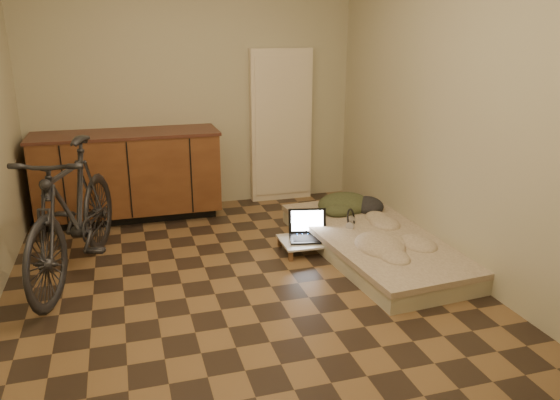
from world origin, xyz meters
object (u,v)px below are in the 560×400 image
object	(u,v)px
bicycle	(72,206)
lap_desk	(316,240)
futon	(376,242)
laptop	(308,232)

from	to	relation	value
bicycle	lap_desk	xyz separation A→B (m)	(2.00, -0.02, -0.50)
bicycle	futon	xyz separation A→B (m)	(2.50, -0.22, -0.51)
laptop	futon	bearing A→B (deg)	-11.49
futon	laptop	size ratio (longest dim) A/B	5.39
bicycle	lap_desk	world-z (taller)	bicycle
laptop	lap_desk	bearing A→B (deg)	-31.22
bicycle	laptop	xyz separation A→B (m)	(1.95, 0.03, -0.44)
bicycle	laptop	size ratio (longest dim) A/B	4.60
futon	laptop	distance (m)	0.61
lap_desk	bicycle	bearing A→B (deg)	-179.54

